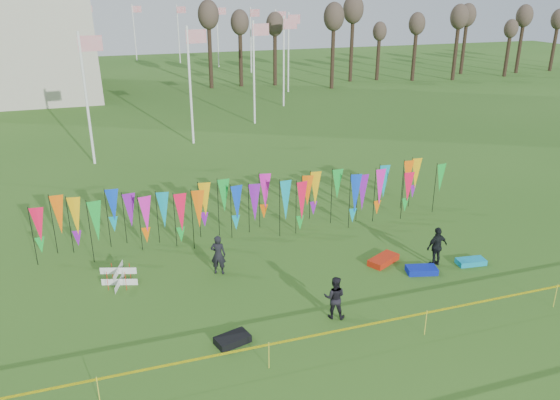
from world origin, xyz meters
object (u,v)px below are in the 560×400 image
object	(u,v)px
kite_bag_red	(383,260)
kite_bag_teal	(471,262)
box_kite	(119,276)
person_left	(218,255)
kite_bag_black	(232,340)
person_mid	(335,297)
kite_bag_blue	(422,270)
person_right	(437,247)

from	to	relation	value
kite_bag_red	kite_bag_teal	size ratio (longest dim) A/B	1.21
box_kite	person_left	xyz separation A→B (m)	(3.72, -0.25, 0.42)
person_left	kite_bag_black	xyz separation A→B (m)	(-0.56, -4.51, -0.68)
person_mid	kite_bag_blue	distance (m)	4.83
kite_bag_teal	kite_bag_red	bearing A→B (deg)	159.69
box_kite	person_right	bearing A→B (deg)	-10.83
person_right	kite_bag_blue	world-z (taller)	person_right
person_right	kite_bag_blue	bearing A→B (deg)	16.96
person_mid	kite_bag_red	size ratio (longest dim) A/B	1.10
box_kite	kite_bag_blue	distance (m)	11.55
kite_bag_black	box_kite	bearing A→B (deg)	123.58
person_mid	person_right	distance (m)	5.74
kite_bag_blue	person_mid	bearing A→B (deg)	-158.97
person_mid	kite_bag_teal	xyz separation A→B (m)	(6.74, 1.72, -0.65)
kite_bag_blue	person_right	bearing A→B (deg)	24.34
person_left	kite_bag_teal	bearing A→B (deg)	-169.89
kite_bag_red	person_left	bearing A→B (deg)	169.13
box_kite	kite_bag_blue	xyz separation A→B (m)	(11.22, -2.71, -0.26)
person_mid	kite_bag_blue	world-z (taller)	person_mid
person_mid	person_right	xyz separation A→B (m)	(5.34, 2.11, 0.06)
person_left	kite_bag_teal	world-z (taller)	person_left
person_left	kite_bag_teal	distance (m)	10.10
person_left	person_mid	xyz separation A→B (m)	(3.04, -4.18, -0.05)
box_kite	person_mid	size ratio (longest dim) A/B	0.50
person_left	person_right	bearing A→B (deg)	-169.62
box_kite	kite_bag_black	size ratio (longest dim) A/B	0.72
person_left	person_right	size ratio (longest dim) A/B	0.98
person_right	box_kite	bearing A→B (deg)	-18.21
person_right	kite_bag_black	xyz separation A→B (m)	(-8.93, -2.45, -0.70)
person_left	kite_bag_blue	world-z (taller)	person_left
person_left	kite_bag_black	bearing A→B (deg)	107.17
person_mid	box_kite	bearing A→B (deg)	-6.74
box_kite	kite_bag_teal	size ratio (longest dim) A/B	0.67
kite_bag_red	kite_bag_teal	xyz separation A→B (m)	(3.28, -1.22, -0.02)
person_left	person_mid	bearing A→B (deg)	150.25
person_mid	kite_bag_black	size ratio (longest dim) A/B	1.43
person_mid	person_right	world-z (taller)	person_right
person_mid	person_right	size ratio (longest dim) A/B	0.92
kite_bag_red	box_kite	bearing A→B (deg)	171.68
kite_bag_blue	kite_bag_red	xyz separation A→B (m)	(-1.01, 1.21, 0.00)
kite_bag_red	kite_bag_teal	world-z (taller)	kite_bag_red
kite_bag_black	kite_bag_teal	world-z (taller)	kite_bag_black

